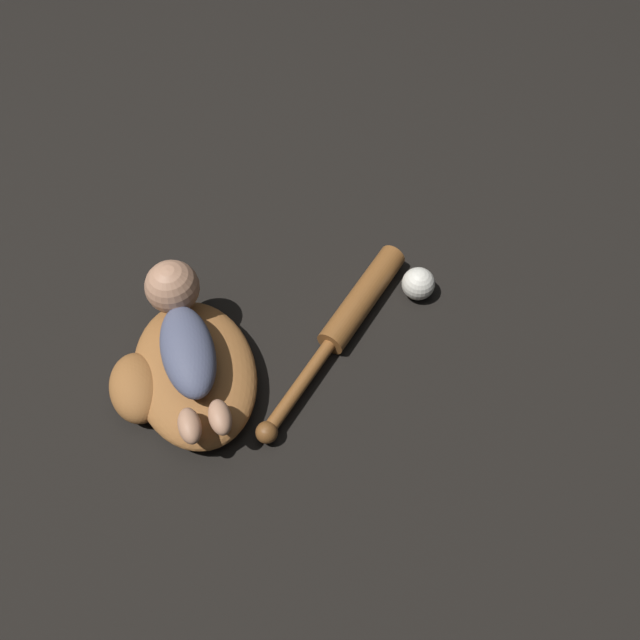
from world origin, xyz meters
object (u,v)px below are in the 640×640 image
(baseball_glove, at_px, (185,374))
(baby_figure, at_px, (182,329))
(baseball_bat, at_px, (349,316))
(baseball, at_px, (418,284))

(baseball_glove, distance_m, baby_figure, 0.10)
(baseball_glove, xyz_separation_m, baby_figure, (0.05, -0.01, 0.09))
(baseball_glove, distance_m, baseball_bat, 0.38)
(baseball_glove, relative_size, baseball, 5.40)
(baseball_bat, height_order, baseball, baseball)
(baseball_glove, xyz_separation_m, baseball, (0.22, -0.51, -0.01))
(baseball_bat, bearing_deg, baseball, -64.16)
(baby_figure, xyz_separation_m, baseball_bat, (0.08, -0.34, -0.10))
(baseball_glove, xyz_separation_m, baseball_bat, (0.14, -0.35, -0.01))
(baseball_glove, bearing_deg, baby_figure, -6.19)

